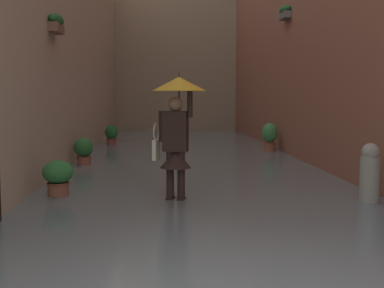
{
  "coord_description": "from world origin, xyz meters",
  "views": [
    {
      "loc": [
        0.69,
        3.51,
        1.71
      ],
      "look_at": [
        0.19,
        -4.9,
        0.92
      ],
      "focal_mm": 47.69,
      "sensor_mm": 36.0,
      "label": 1
    }
  ],
  "objects_px": {
    "potted_plant_mid_right": "(111,135)",
    "potted_plant_near_left": "(270,136)",
    "mooring_bollard": "(370,175)",
    "person_wading": "(177,117)",
    "potted_plant_far_right": "(58,177)",
    "potted_plant_near_right": "(84,151)"
  },
  "relations": [
    {
      "from": "person_wading",
      "to": "potted_plant_near_left",
      "type": "xyz_separation_m",
      "value": [
        -2.97,
        -6.95,
        -0.86
      ]
    },
    {
      "from": "person_wading",
      "to": "potted_plant_near_right",
      "type": "relative_size",
      "value": 2.87
    },
    {
      "from": "potted_plant_mid_right",
      "to": "mooring_bollard",
      "type": "xyz_separation_m",
      "value": [
        -4.89,
        9.63,
        0.08
      ]
    },
    {
      "from": "potted_plant_near_left",
      "to": "mooring_bollard",
      "type": "height_order",
      "value": "mooring_bollard"
    },
    {
      "from": "potted_plant_near_right",
      "to": "mooring_bollard",
      "type": "distance_m",
      "value": 6.9
    },
    {
      "from": "potted_plant_mid_right",
      "to": "potted_plant_near_right",
      "type": "distance_m",
      "value": 4.95
    },
    {
      "from": "potted_plant_mid_right",
      "to": "potted_plant_far_right",
      "type": "relative_size",
      "value": 1.12
    },
    {
      "from": "potted_plant_far_right",
      "to": "potted_plant_near_right",
      "type": "relative_size",
      "value": 0.91
    },
    {
      "from": "potted_plant_far_right",
      "to": "potted_plant_near_right",
      "type": "xyz_separation_m",
      "value": [
        0.17,
        -3.88,
        0.02
      ]
    },
    {
      "from": "potted_plant_mid_right",
      "to": "potted_plant_near_right",
      "type": "bearing_deg",
      "value": 87.91
    },
    {
      "from": "potted_plant_near_left",
      "to": "potted_plant_far_right",
      "type": "xyz_separation_m",
      "value": [
        4.91,
        6.53,
        -0.13
      ]
    },
    {
      "from": "potted_plant_mid_right",
      "to": "person_wading",
      "type": "bearing_deg",
      "value": 101.78
    },
    {
      "from": "mooring_bollard",
      "to": "person_wading",
      "type": "bearing_deg",
      "value": -7.37
    },
    {
      "from": "potted_plant_mid_right",
      "to": "potted_plant_near_left",
      "type": "relative_size",
      "value": 0.81
    },
    {
      "from": "person_wading",
      "to": "potted_plant_mid_right",
      "type": "distance_m",
      "value": 9.49
    },
    {
      "from": "potted_plant_near_right",
      "to": "mooring_bollard",
      "type": "height_order",
      "value": "mooring_bollard"
    },
    {
      "from": "potted_plant_near_right",
      "to": "potted_plant_near_left",
      "type": "bearing_deg",
      "value": -152.44
    },
    {
      "from": "mooring_bollard",
      "to": "potted_plant_near_right",
      "type": "bearing_deg",
      "value": -42.69
    },
    {
      "from": "potted_plant_near_left",
      "to": "potted_plant_far_right",
      "type": "height_order",
      "value": "potted_plant_near_left"
    },
    {
      "from": "potted_plant_mid_right",
      "to": "potted_plant_near_left",
      "type": "height_order",
      "value": "potted_plant_near_left"
    },
    {
      "from": "potted_plant_mid_right",
      "to": "potted_plant_near_left",
      "type": "distance_m",
      "value": 5.41
    },
    {
      "from": "person_wading",
      "to": "potted_plant_near_left",
      "type": "relative_size",
      "value": 2.27
    }
  ]
}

